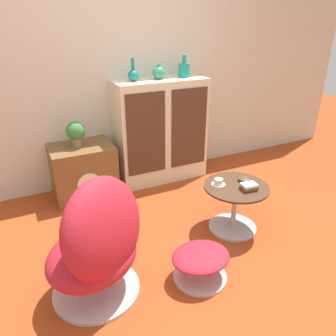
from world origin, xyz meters
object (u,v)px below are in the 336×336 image
object	(u,v)px
book_stack	(249,187)
bowl	(244,179)
vase_inner_right	(184,70)
ottoman	(201,261)
coffee_table	(235,203)
vase_leftmost	(133,75)
teacup	(218,182)
potted_plant	(76,132)
sideboard	(161,131)
tv_console	(84,171)
egg_chair	(98,244)
vase_inner_left	(158,73)

from	to	relation	value
book_stack	bowl	world-z (taller)	book_stack
vase_inner_right	ottoman	bearing A→B (deg)	-113.95
bowl	book_stack	bearing A→B (deg)	-114.82
vase_inner_right	coffee_table	bearing A→B (deg)	-96.61
vase_leftmost	bowl	size ratio (longest dim) A/B	2.02
teacup	vase_leftmost	bearing A→B (deg)	105.23
ottoman	potted_plant	bearing A→B (deg)	107.21
sideboard	book_stack	size ratio (longest dim) A/B	8.40
sideboard	bowl	bearing A→B (deg)	-77.56
ottoman	bowl	world-z (taller)	bowl
potted_plant	bowl	bearing A→B (deg)	-43.82
tv_console	ottoman	world-z (taller)	tv_console
ottoman	bowl	size ratio (longest dim) A/B	3.82
coffee_table	vase_leftmost	size ratio (longest dim) A/B	2.45
egg_chair	vase_inner_right	bearing A→B (deg)	46.47
coffee_table	bowl	distance (m)	0.23
ottoman	vase_inner_left	distance (m)	1.99
vase_leftmost	teacup	distance (m)	1.41
egg_chair	ottoman	xyz separation A→B (m)	(0.68, -0.16, -0.27)
vase_leftmost	sideboard	bearing A→B (deg)	-0.75
vase_inner_right	bowl	size ratio (longest dim) A/B	2.05
vase_inner_left	teacup	world-z (taller)	vase_inner_left
vase_leftmost	potted_plant	bearing A→B (deg)	-176.30
tv_console	coffee_table	world-z (taller)	tv_console
book_stack	teacup	bearing A→B (deg)	133.19
vase_inner_right	book_stack	size ratio (longest dim) A/B	1.69
coffee_table	bowl	world-z (taller)	bowl
vase_inner_right	egg_chair	bearing A→B (deg)	-133.53
tv_console	potted_plant	xyz separation A→B (m)	(-0.03, 0.00, 0.43)
book_stack	bowl	bearing A→B (deg)	65.18
sideboard	vase_inner_right	distance (m)	0.71
egg_chair	ottoman	size ratio (longest dim) A/B	2.13
vase_inner_left	vase_inner_right	distance (m)	0.30
vase_leftmost	book_stack	world-z (taller)	vase_leftmost
potted_plant	ottoman	bearing A→B (deg)	-72.79
teacup	sideboard	bearing A→B (deg)	90.89
vase_inner_right	teacup	world-z (taller)	vase_inner_right
coffee_table	vase_inner_right	xyz separation A→B (m)	(0.14, 1.23, 0.96)
sideboard	ottoman	xyz separation A→B (m)	(-0.44, -1.63, -0.42)
vase_inner_left	bowl	world-z (taller)	vase_inner_left
potted_plant	egg_chair	bearing A→B (deg)	-97.34
ottoman	bowl	bearing A→B (deg)	32.63
tv_console	book_stack	size ratio (longest dim) A/B	4.60
sideboard	egg_chair	world-z (taller)	sideboard
coffee_table	book_stack	bearing A→B (deg)	-64.30
book_stack	tv_console	bearing A→B (deg)	130.34
vase_leftmost	potted_plant	world-z (taller)	vase_leftmost
sideboard	vase_inner_left	size ratio (longest dim) A/B	7.86
book_stack	bowl	size ratio (longest dim) A/B	1.22
coffee_table	potted_plant	world-z (taller)	potted_plant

